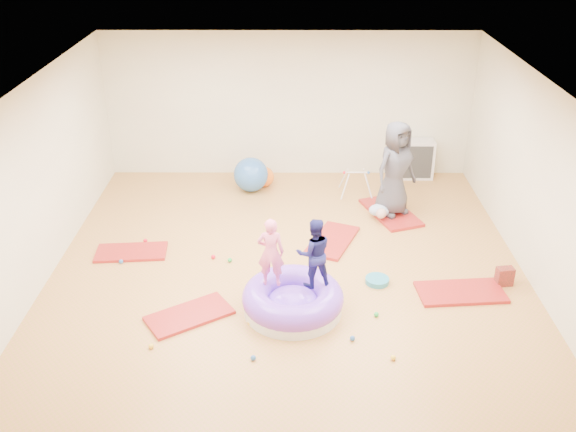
{
  "coord_description": "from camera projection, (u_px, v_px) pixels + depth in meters",
  "views": [
    {
      "loc": [
        0.04,
        -7.88,
        5.06
      ],
      "look_at": [
        0.0,
        0.3,
        0.9
      ],
      "focal_mm": 40.0,
      "sensor_mm": 36.0,
      "label": 1
    }
  ],
  "objects": [
    {
      "name": "child_navy",
      "position": [
        314.0,
        250.0,
        8.34
      ],
      "size": [
        0.53,
        0.45,
        0.98
      ],
      "primitive_type": "imported",
      "rotation": [
        0.0,
        0.0,
        3.31
      ],
      "color": "navy",
      "rests_on": "inflatable_cushion"
    },
    {
      "name": "gym_mat_front_left",
      "position": [
        189.0,
        315.0,
        8.51
      ],
      "size": [
        1.23,
        1.07,
        0.05
      ],
      "primitive_type": "cube",
      "rotation": [
        0.0,
        0.0,
        0.58
      ],
      "color": "maroon",
      "rests_on": "ground"
    },
    {
      "name": "gym_mat_center_back",
      "position": [
        332.0,
        240.0,
        10.33
      ],
      "size": [
        0.97,
        1.28,
        0.05
      ],
      "primitive_type": "cube",
      "rotation": [
        0.0,
        0.0,
        1.18
      ],
      "color": "maroon",
      "rests_on": "ground"
    },
    {
      "name": "gym_mat_mid_left",
      "position": [
        131.0,
        252.0,
        10.0
      ],
      "size": [
        1.13,
        0.63,
        0.05
      ],
      "primitive_type": "cube",
      "rotation": [
        0.0,
        0.0,
        0.08
      ],
      "color": "maroon",
      "rests_on": "ground"
    },
    {
      "name": "infant",
      "position": [
        380.0,
        211.0,
        10.96
      ],
      "size": [
        0.38,
        0.39,
        0.22
      ],
      "color": "#98AACC",
      "rests_on": "gym_mat_rear_right"
    },
    {
      "name": "ball_pit_balls",
      "position": [
        245.0,
        300.0,
        8.82
      ],
      "size": [
        3.88,
        2.96,
        0.07
      ],
      "color": "red",
      "rests_on": "ground"
    },
    {
      "name": "gym_mat_rear_right",
      "position": [
        391.0,
        212.0,
        11.22
      ],
      "size": [
        1.03,
        1.42,
        0.05
      ],
      "primitive_type": "cube",
      "rotation": [
        0.0,
        0.0,
        1.92
      ],
      "color": "maroon",
      "rests_on": "ground"
    },
    {
      "name": "exercise_ball_orange",
      "position": [
        264.0,
        177.0,
        12.21
      ],
      "size": [
        0.39,
        0.39,
        0.39
      ],
      "primitive_type": "sphere",
      "color": "orange",
      "rests_on": "ground"
    },
    {
      "name": "child_pink",
      "position": [
        271.0,
        249.0,
        8.36
      ],
      "size": [
        0.37,
        0.25,
        0.98
      ],
      "primitive_type": "imported",
      "rotation": [
        0.0,
        0.0,
        3.09
      ],
      "color": "pink",
      "rests_on": "inflatable_cushion"
    },
    {
      "name": "balance_disc",
      "position": [
        377.0,
        280.0,
        9.25
      ],
      "size": [
        0.34,
        0.34,
        0.08
      ],
      "primitive_type": "cylinder",
      "color": "teal",
      "rests_on": "ground"
    },
    {
      "name": "exercise_ball_blue",
      "position": [
        251.0,
        175.0,
        11.97
      ],
      "size": [
        0.65,
        0.65,
        0.65
      ],
      "primitive_type": "sphere",
      "color": "#2E5FA9",
      "rests_on": "ground"
    },
    {
      "name": "yellow_toy",
      "position": [
        255.0,
        321.0,
        8.4
      ],
      "size": [
        0.2,
        0.2,
        0.03
      ],
      "primitive_type": "cylinder",
      "color": "yellow",
      "rests_on": "ground"
    },
    {
      "name": "inflatable_cushion",
      "position": [
        293.0,
        300.0,
        8.57
      ],
      "size": [
        1.37,
        1.37,
        0.43
      ],
      "rotation": [
        0.0,
        0.0,
        -0.07
      ],
      "color": "white",
      "rests_on": "ground"
    },
    {
      "name": "backpack",
      "position": [
        504.0,
        276.0,
        9.16
      ],
      "size": [
        0.26,
        0.18,
        0.27
      ],
      "primitive_type": "cube",
      "rotation": [
        0.0,
        0.0,
        0.14
      ],
      "color": "#AE2619",
      "rests_on": "ground"
    },
    {
      "name": "gym_mat_right",
      "position": [
        461.0,
        292.0,
        9.0
      ],
      "size": [
        1.25,
        0.7,
        0.05
      ],
      "primitive_type": "cube",
      "rotation": [
        0.0,
        0.0,
        0.09
      ],
      "color": "maroon",
      "rests_on": "ground"
    },
    {
      "name": "cube_shelf",
      "position": [
        414.0,
        159.0,
        12.51
      ],
      "size": [
        0.76,
        0.38,
        0.76
      ],
      "color": "silver",
      "rests_on": "ground"
    },
    {
      "name": "adult_caregiver",
      "position": [
        395.0,
        169.0,
        10.8
      ],
      "size": [
        0.96,
        0.89,
        1.65
      ],
      "primitive_type": "imported",
      "rotation": [
        0.0,
        0.0,
        0.61
      ],
      "color": "#3E3D45",
      "rests_on": "gym_mat_rear_right"
    },
    {
      "name": "infant_play_gym",
      "position": [
        356.0,
        179.0,
        11.81
      ],
      "size": [
        0.6,
        0.57,
        0.46
      ],
      "rotation": [
        0.0,
        0.0,
        -0.35
      ],
      "color": "silver",
      "rests_on": "ground"
    },
    {
      "name": "room",
      "position": [
        288.0,
        193.0,
        8.68
      ],
      "size": [
        7.01,
        8.01,
        2.81
      ],
      "color": "#BD7945",
      "rests_on": "ground"
    }
  ]
}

